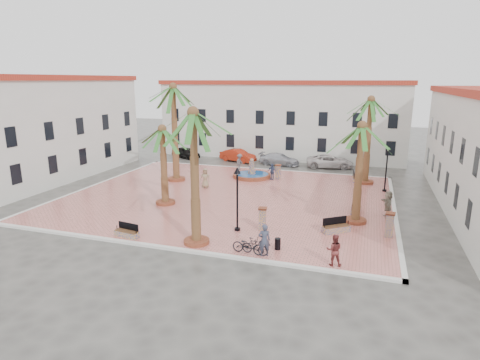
{
  "coord_description": "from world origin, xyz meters",
  "views": [
    {
      "loc": [
        10.82,
        -30.22,
        9.58
      ],
      "look_at": [
        1.0,
        0.0,
        1.6
      ],
      "focal_mm": 30.0,
      "sensor_mm": 36.0,
      "label": 1
    }
  ],
  "objects": [
    {
      "name": "car_black",
      "position": [
        -10.96,
        14.79,
        0.69
      ],
      "size": [
        4.34,
        3.03,
        1.37
      ],
      "primitive_type": "imported",
      "rotation": [
        0.0,
        0.0,
        1.18
      ],
      "color": "black",
      "rests_on": "ground"
    },
    {
      "name": "palm_ne",
      "position": [
        10.72,
        7.99,
        7.01
      ],
      "size": [
        5.09,
        5.09,
        8.07
      ],
      "color": "brown",
      "rests_on": "plaza"
    },
    {
      "name": "palm_nw",
      "position": [
        -6.58,
        3.53,
        8.02
      ],
      "size": [
        5.39,
        5.39,
        9.18
      ],
      "color": "brown",
      "rests_on": "plaza"
    },
    {
      "name": "bollard_n",
      "position": [
        2.62,
        6.99,
        0.9
      ],
      "size": [
        0.58,
        0.58,
        1.45
      ],
      "rotation": [
        0.0,
        0.0,
        -0.12
      ],
      "color": "gray",
      "rests_on": "plaza"
    },
    {
      "name": "kerb_w",
      "position": [
        -13.0,
        0.0,
        0.08
      ],
      "size": [
        0.3,
        22.3,
        0.16
      ],
      "primitive_type": "cube",
      "color": "silver",
      "rests_on": "ground"
    },
    {
      "name": "bench_e",
      "position": [
        10.28,
        -1.28,
        0.4
      ],
      "size": [
        0.67,
        1.71,
        0.88
      ],
      "rotation": [
        0.0,
        0.0,
        1.47
      ],
      "color": "gray",
      "rests_on": "plaza"
    },
    {
      "name": "palm_e",
      "position": [
        10.33,
        -3.26,
        5.92
      ],
      "size": [
        4.78,
        4.78,
        6.88
      ],
      "color": "brown",
      "rests_on": "plaza"
    },
    {
      "name": "fountain",
      "position": [
        -0.02,
        6.91,
        0.41
      ],
      "size": [
        3.71,
        3.71,
        1.92
      ],
      "color": "brown",
      "rests_on": "plaza"
    },
    {
      "name": "pedestrian_north",
      "position": [
        -2.25,
        9.87,
        1.01
      ],
      "size": [
        0.8,
        1.2,
        1.72
      ],
      "primitive_type": "imported",
      "rotation": [
        0.0,
        0.0,
        1.41
      ],
      "color": "#55555A",
      "rests_on": "plaza"
    },
    {
      "name": "pedestrian_fountain_b",
      "position": [
        2.09,
        6.67,
        0.94
      ],
      "size": [
        1.0,
        0.7,
        1.58
      ],
      "primitive_type": "imported",
      "rotation": [
        0.0,
        0.0,
        -0.37
      ],
      "color": "#394364",
      "rests_on": "plaza"
    },
    {
      "name": "pedestrian_fountain_a",
      "position": [
        -2.87,
        1.84,
        1.04
      ],
      "size": [
        0.97,
        0.75,
        1.77
      ],
      "primitive_type": "imported",
      "rotation": [
        0.0,
        0.0,
        0.24
      ],
      "color": "#947C5C",
      "rests_on": "plaza"
    },
    {
      "name": "plaza",
      "position": [
        0.0,
        0.0,
        0.07
      ],
      "size": [
        26.0,
        22.0,
        0.15
      ],
      "primitive_type": "cube",
      "color": "#DF7B71",
      "rests_on": "ground"
    },
    {
      "name": "kerb_n",
      "position": [
        0.0,
        11.0,
        0.08
      ],
      "size": [
        26.3,
        0.3,
        0.16
      ],
      "primitive_type": "cube",
      "color": "silver",
      "rests_on": "ground"
    },
    {
      "name": "palm_s",
      "position": [
        1.52,
        -9.94,
        7.0
      ],
      "size": [
        4.92,
        4.92,
        8.02
      ],
      "color": "brown",
      "rests_on": "plaza"
    },
    {
      "name": "bollard_e",
      "position": [
        12.4,
        -5.36,
        0.96
      ],
      "size": [
        0.62,
        0.62,
        1.55
      ],
      "rotation": [
        0.0,
        0.0,
        -0.12
      ],
      "color": "gray",
      "rests_on": "plaza"
    },
    {
      "name": "lamppost_s",
      "position": [
        3.17,
        -7.23,
        2.98
      ],
      "size": [
        0.45,
        0.45,
        4.18
      ],
      "color": "black",
      "rests_on": "plaza"
    },
    {
      "name": "kerb_s",
      "position": [
        0.0,
        -11.0,
        0.08
      ],
      "size": [
        26.3,
        0.3,
        0.16
      ],
      "primitive_type": "cube",
      "color": "silver",
      "rests_on": "ground"
    },
    {
      "name": "bicycle_b",
      "position": [
        5.25,
        -10.4,
        0.62
      ],
      "size": [
        1.63,
        0.68,
        0.95
      ],
      "primitive_type": "imported",
      "rotation": [
        0.0,
        0.0,
        1.42
      ],
      "color": "black",
      "rests_on": "plaza"
    },
    {
      "name": "car_silver",
      "position": [
        1.11,
        14.27,
        0.67
      ],
      "size": [
        4.79,
        2.3,
        1.35
      ],
      "primitive_type": "imported",
      "rotation": [
        0.0,
        0.0,
        1.48
      ],
      "color": "silver",
      "rests_on": "ground"
    },
    {
      "name": "bench_se",
      "position": [
        9.24,
        -5.61,
        0.42
      ],
      "size": [
        1.78,
        1.53,
        0.95
      ],
      "rotation": [
        0.0,
        0.0,
        0.64
      ],
      "color": "gray",
      "rests_on": "plaza"
    },
    {
      "name": "cyclist_a",
      "position": [
        5.78,
        -10.4,
        1.07
      ],
      "size": [
        0.79,
        0.67,
        1.83
      ],
      "primitive_type": "imported",
      "rotation": [
        0.0,
        0.0,
        3.55
      ],
      "color": "#383C50",
      "rests_on": "plaza"
    },
    {
      "name": "building_north",
      "position": [
        -0.0,
        19.99,
        4.77
      ],
      "size": [
        30.4,
        7.4,
        9.5
      ],
      "color": "silver",
      "rests_on": "ground"
    },
    {
      "name": "bench_s",
      "position": [
        -2.96,
        -10.38,
        0.39
      ],
      "size": [
        1.68,
        0.74,
        0.86
      ],
      "rotation": [
        0.0,
        0.0,
        -0.15
      ],
      "color": "gray",
      "rests_on": "plaza"
    },
    {
      "name": "ground",
      "position": [
        0.0,
        0.0,
        0.0
      ],
      "size": [
        120.0,
        120.0,
        0.0
      ],
      "primitive_type": "plane",
      "color": "#56544F",
      "rests_on": "ground"
    },
    {
      "name": "building_west",
      "position": [
        -19.0,
        0.0,
        5.02
      ],
      "size": [
        6.4,
        24.4,
        10.0
      ],
      "rotation": [
        0.0,
        0.0,
        1.57
      ],
      "color": "silver",
      "rests_on": "ground"
    },
    {
      "name": "bench_ne",
      "position": [
        9.85,
        8.55,
        0.42
      ],
      "size": [
        0.74,
        1.85,
        0.95
      ],
      "rotation": [
        0.0,
        0.0,
        1.68
      ],
      "color": "gray",
      "rests_on": "plaza"
    },
    {
      "name": "litter_bin",
      "position": [
        6.29,
        -9.34,
        0.48
      ],
      "size": [
        0.34,
        0.34,
        0.66
      ],
      "primitive_type": "cylinder",
      "color": "black",
      "rests_on": "plaza"
    },
    {
      "name": "car_white",
      "position": [
        6.81,
        14.57,
        0.71
      ],
      "size": [
        5.46,
        3.23,
        1.42
      ],
      "primitive_type": "imported",
      "rotation": [
        0.0,
        0.0,
        1.75
      ],
      "color": "silver",
      "rests_on": "ground"
    },
    {
      "name": "car_red",
      "position": [
        -4.04,
        14.68,
        0.74
      ],
      "size": [
        4.77,
        2.86,
        1.48
      ],
      "primitive_type": "imported",
      "rotation": [
        0.0,
        0.0,
        1.26
      ],
      "color": "#B32A14",
      "rests_on": "ground"
    },
    {
      "name": "bollard_se",
      "position": [
        4.67,
        -6.62,
        0.92
      ],
      "size": [
        0.61,
        0.61,
        1.49
      ],
      "rotation": [
        0.0,
        0.0,
        0.15
      ],
      "color": "gray",
      "rests_on": "plaza"
    },
    {
      "name": "palm_sw",
      "position": [
        -3.98,
        -3.54,
        5.24
      ],
      "size": [
        4.91,
        4.91,
        6.2
      ],
      "color": "brown",
      "rests_on": "plaza"
    },
    {
      "name": "pedestrian_east",
      "position": [
        12.4,
        -1.55,
        1.1
      ],
      "size": [
        0.93,
        1.85,
        1.91
      ],
      "primitive_type": "imported",
      "rotation": [
        0.0,
        0.0,
        -1.35
      ],
      "color": "gray",
      "rests_on": "plaza"
    },
    {
      "name": "kerb_e",
      "position": [
        13.0,
        0.0,
        0.08
      ],
      "size": [
        0.3,
        22.3,
        0.16
      ],
      "primitive_type": "cube",
      "color": "silver",
      "rests_on": "ground"
    },
    {
      "name": "bicycle_a",
      "position": [
        4.86,
        -10.4,
        0.64
      ],
      "size": [
        1.91,
        0.8,
        0.98
      ],
      "primitive_type": "imported",
      "rotation": [
        0.0,
        0.0,
        1.49
      ],
      "color": "black",
      "rests_on": "plaza"
    },
    {
      "name": "cyclist_b",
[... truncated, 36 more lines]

